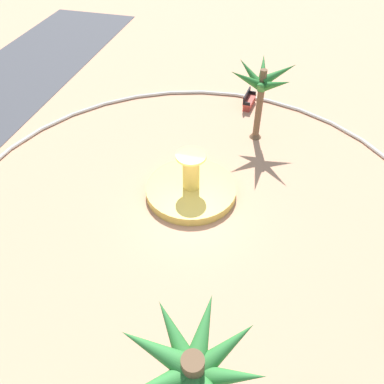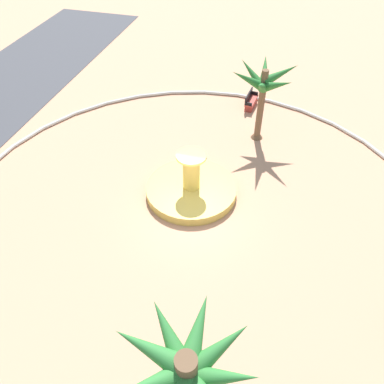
# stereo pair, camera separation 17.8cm
# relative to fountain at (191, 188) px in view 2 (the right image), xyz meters

# --- Properties ---
(ground_plane) EXTENTS (80.00, 80.00, 0.00)m
(ground_plane) POSITION_rel_fountain_xyz_m (-1.35, -0.42, -0.33)
(ground_plane) COLOR tan
(plaza_curb) EXTENTS (23.20, 23.20, 0.20)m
(plaza_curb) POSITION_rel_fountain_xyz_m (-1.35, -0.42, -0.23)
(plaza_curb) COLOR silver
(plaza_curb) RESTS_ON ground
(fountain) EXTENTS (4.51, 4.51, 2.41)m
(fountain) POSITION_rel_fountain_xyz_m (0.00, 0.00, 0.00)
(fountain) COLOR gold
(fountain) RESTS_ON ground
(palm_tree_by_curb) EXTENTS (3.84, 3.67, 4.51)m
(palm_tree_by_curb) POSITION_rel_fountain_xyz_m (5.70, -2.42, 3.05)
(palm_tree_by_curb) COLOR brown
(palm_tree_by_curb) RESTS_ON ground
(bench_east) EXTENTS (1.64, 0.67, 1.00)m
(bench_east) POSITION_rel_fountain_xyz_m (9.04, -1.52, 0.01)
(bench_east) COLOR #B73D33
(bench_east) RESTS_ON ground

